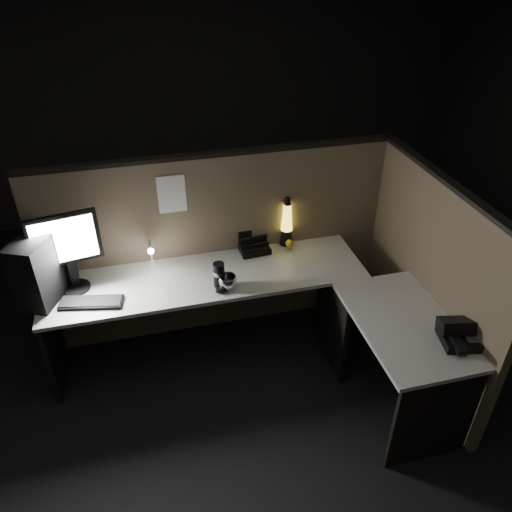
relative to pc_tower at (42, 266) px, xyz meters
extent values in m
plane|color=black|center=(1.22, -0.66, -0.96)|extent=(6.00, 6.00, 0.00)
plane|color=#282623|center=(1.22, 2.34, 0.39)|extent=(6.00, 0.00, 6.00)
cube|color=brown|center=(1.22, 0.27, -0.21)|extent=(2.66, 0.06, 1.50)
cube|color=brown|center=(2.55, -0.56, -0.21)|extent=(0.06, 1.66, 1.50)
cube|color=beige|center=(1.07, -0.06, -0.25)|extent=(2.30, 0.60, 0.03)
cube|color=beige|center=(2.22, -0.86, -0.25)|extent=(0.60, 1.00, 0.03)
cube|color=black|center=(-0.06, -0.06, -0.61)|extent=(0.03, 0.55, 0.70)
cube|color=black|center=(2.22, -1.34, -0.61)|extent=(0.55, 0.03, 0.70)
cube|color=black|center=(1.94, -0.36, -0.61)|extent=(0.03, 0.55, 0.70)
cube|color=black|center=(0.00, 0.00, 0.00)|extent=(0.36, 0.49, 0.47)
cylinder|color=black|center=(0.17, 0.02, -0.23)|extent=(0.19, 0.19, 0.02)
cube|color=black|center=(0.17, 0.04, -0.11)|extent=(0.06, 0.05, 0.21)
cube|color=black|center=(0.17, 0.03, 0.16)|extent=(0.45, 0.12, 0.36)
cube|color=white|center=(0.17, 0.01, 0.16)|extent=(0.39, 0.07, 0.31)
cube|color=black|center=(0.27, -0.18, -0.22)|extent=(0.43, 0.22, 0.02)
ellipsoid|color=black|center=(1.14, -0.26, -0.22)|extent=(0.11, 0.10, 0.04)
cube|color=white|center=(0.71, 0.18, -0.22)|extent=(0.04, 0.05, 0.03)
cylinder|color=white|center=(0.71, 0.18, -0.11)|extent=(0.01, 0.01, 0.18)
cylinder|color=white|center=(0.71, 0.11, -0.02)|extent=(0.01, 0.12, 0.01)
sphere|color=white|center=(0.71, 0.04, -0.03)|extent=(0.04, 0.04, 0.04)
cube|color=black|center=(1.48, 0.18, -0.21)|extent=(0.24, 0.21, 0.04)
cube|color=black|center=(1.48, 0.15, -0.18)|extent=(0.22, 0.03, 0.08)
cube|color=black|center=(1.48, 0.25, -0.14)|extent=(0.22, 0.03, 0.15)
cone|color=black|center=(1.76, 0.22, -0.17)|extent=(0.11, 0.11, 0.13)
cone|color=yellow|center=(1.76, 0.22, 0.00)|extent=(0.09, 0.09, 0.22)
sphere|color=#966D15|center=(1.76, 0.22, -0.07)|extent=(0.04, 0.04, 0.04)
sphere|color=#966D15|center=(1.76, 0.22, 0.01)|extent=(0.03, 0.03, 0.03)
cone|color=black|center=(1.76, 0.22, 0.14)|extent=(0.06, 0.06, 0.06)
cylinder|color=black|center=(1.14, -0.19, -0.14)|extent=(0.08, 0.08, 0.19)
imported|color=#B9B9C0|center=(1.19, -0.23, -0.18)|extent=(0.15, 0.15, 0.10)
sphere|color=yellow|center=(1.76, 0.15, -0.18)|extent=(0.06, 0.06, 0.06)
cube|color=white|center=(0.90, 0.24, 0.30)|extent=(0.20, 0.00, 0.28)
cube|color=black|center=(2.46, -1.10, -0.21)|extent=(0.29, 0.27, 0.05)
cube|color=black|center=(2.46, -1.06, -0.14)|extent=(0.28, 0.20, 0.12)
cube|color=black|center=(2.38, -1.16, -0.17)|extent=(0.09, 0.19, 0.04)
cube|color=#3F3F42|center=(2.51, -1.14, -0.18)|extent=(0.13, 0.13, 0.00)
camera|label=1|loc=(0.71, -2.96, 1.88)|focal=35.00mm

